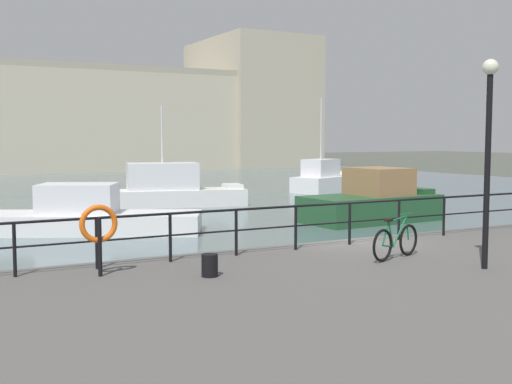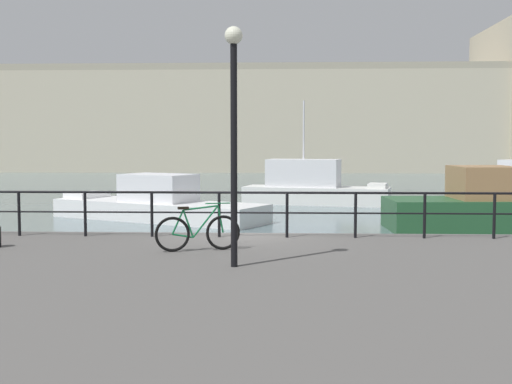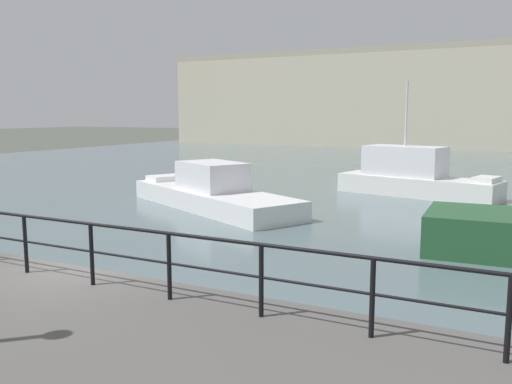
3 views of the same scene
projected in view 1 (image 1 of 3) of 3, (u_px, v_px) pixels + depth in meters
The scene contains 12 objects.
ground_plane at pixel (347, 279), 17.26m from camera, with size 240.00×240.00×0.00m, color #4C5147.
water_basin at pixel (80, 193), 43.74m from camera, with size 80.00×60.00×0.01m, color slate.
harbor_building at pixel (69, 118), 74.85m from camera, with size 72.42×17.50×16.42m.
moored_small_launch at pixel (76, 217), 25.58m from camera, with size 9.78×6.73×1.95m.
moored_green_narrowboat at pixel (171, 189), 35.42m from camera, with size 7.96×3.84×5.49m.
moored_white_yacht at pixel (324, 179), 45.12m from camera, with size 5.95×4.34×6.45m.
moored_cabin_cruiser at pixel (373, 202), 29.13m from camera, with size 6.39×3.27×2.40m.
quay_railing at pixel (375, 214), 16.58m from camera, with size 27.12×0.07×1.08m.
parked_bicycle at pixel (396, 241), 14.35m from camera, with size 1.71×0.58×0.98m.
mooring_bollard at pixel (210, 265), 12.51m from camera, with size 0.32×0.32×0.44m, color black.
life_ring_stand at pixel (99, 226), 12.52m from camera, with size 0.75×0.16×1.40m.
quay_lamp_post at pixel (488, 134), 13.05m from camera, with size 0.32×0.32×4.25m.
Camera 1 is at (-10.22, -13.80, 3.78)m, focal length 45.47 mm.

